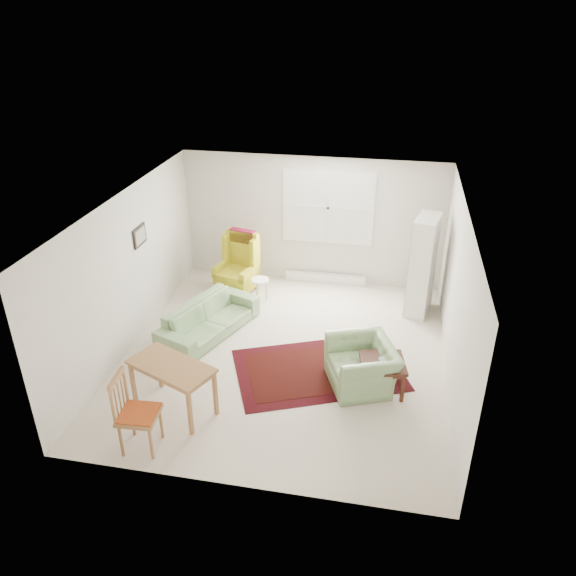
% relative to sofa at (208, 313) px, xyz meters
% --- Properties ---
extents(room, '(5.04, 5.54, 2.51)m').
position_rel_sofa_xyz_m(room, '(1.39, -0.19, 0.87)').
color(room, beige).
rests_on(room, ground).
extents(rug, '(2.91, 2.44, 0.02)m').
position_rel_sofa_xyz_m(rug, '(1.96, -0.70, -0.38)').
color(rug, black).
rests_on(rug, ground).
extents(sofa, '(1.39, 2.06, 0.78)m').
position_rel_sofa_xyz_m(sofa, '(0.00, 0.00, 0.00)').
color(sofa, '#7A9D69').
rests_on(sofa, ground).
extents(armchair, '(1.20, 1.27, 0.79)m').
position_rel_sofa_xyz_m(armchair, '(2.62, -0.92, 0.01)').
color(armchair, '#7A9D69').
rests_on(armchair, ground).
extents(wingback_chair, '(0.83, 0.86, 1.18)m').
position_rel_sofa_xyz_m(wingback_chair, '(0.05, 1.53, 0.20)').
color(wingback_chair, gold).
rests_on(wingback_chair, ground).
extents(coffee_table, '(0.72, 0.72, 0.51)m').
position_rel_sofa_xyz_m(coffee_table, '(2.92, -1.01, -0.13)').
color(coffee_table, '#3D1C12').
rests_on(coffee_table, ground).
extents(stool, '(0.41, 0.41, 0.44)m').
position_rel_sofa_xyz_m(stool, '(0.57, 1.30, -0.17)').
color(stool, white).
rests_on(stool, ground).
extents(cabinet, '(0.52, 0.78, 1.80)m').
position_rel_sofa_xyz_m(cabinet, '(3.47, 1.46, 0.51)').
color(cabinet, white).
rests_on(cabinet, ground).
extents(desk, '(1.30, 1.00, 0.74)m').
position_rel_sofa_xyz_m(desk, '(0.16, -1.98, -0.02)').
color(desk, '#A06F40').
rests_on(desk, ground).
extents(desk_chair, '(0.50, 0.50, 1.08)m').
position_rel_sofa_xyz_m(desk_chair, '(0.02, -2.75, 0.15)').
color(desk_chair, '#A06F40').
rests_on(desk_chair, ground).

